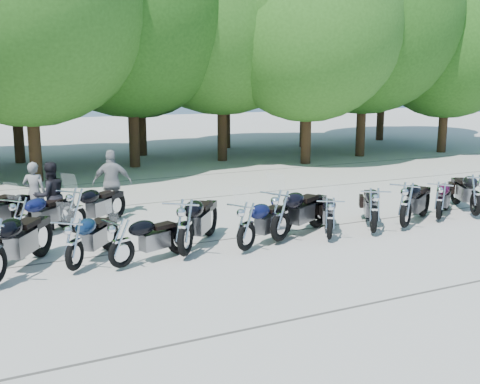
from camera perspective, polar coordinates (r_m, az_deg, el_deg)
name	(u,v)px	position (r m, az deg, el deg)	size (l,w,h in m)	color
ground	(270,255)	(12.00, 3.07, -6.46)	(90.00, 90.00, 0.00)	#A7A297
tree_4	(129,3)	(24.06, -11.22, 18.34)	(9.13, 9.13, 11.20)	#3A2614
tree_5	(221,10)	(25.48, -1.90, 18.01)	(9.04, 9.04, 11.10)	#3A2614
tree_6	(309,26)	(24.65, 6.98, 16.37)	(8.00, 8.00, 9.82)	#3A2614
tree_7	(366,18)	(27.56, 12.63, 16.88)	(8.79, 8.79, 10.79)	#3A2614
tree_8	(449,41)	(30.10, 20.47, 14.22)	(7.53, 7.53, 9.25)	#3A2614
tree_11	(11,35)	(26.58, -22.28, 14.58)	(7.56, 7.56, 9.28)	#3A2614
tree_12	(138,33)	(27.55, -10.28, 15.58)	(7.88, 7.88, 9.67)	#3A2614
tree_13	(226,32)	(30.15, -1.46, 15.99)	(8.31, 8.31, 10.20)	#3A2614
tree_14	(306,36)	(30.77, 6.70, 15.44)	(8.02, 8.02, 9.84)	#3A2614
tree_15	(385,19)	(35.05, 14.55, 16.64)	(9.67, 9.67, 11.86)	#3A2614
motorcycle_2	(74,243)	(11.21, -16.52, -4.98)	(0.65, 2.15, 1.22)	#0E213F
motorcycle_3	(121,242)	(11.16, -11.98, -4.95)	(0.63, 2.07, 1.17)	black
motorcycle_4	(185,226)	(11.60, -5.60, -3.45)	(0.77, 2.52, 1.43)	black
motorcycle_5	(246,225)	(11.95, 0.64, -3.36)	(0.68, 2.23, 1.26)	black
motorcycle_6	(280,214)	(12.63, 4.11, -2.25)	(0.75, 2.47, 1.40)	black
motorcycle_7	(330,217)	(12.98, 9.11, -2.54)	(0.62, 2.04, 1.15)	black
motorcycle_8	(374,209)	(13.69, 13.47, -1.69)	(0.69, 2.28, 1.29)	black
motorcycle_9	(406,204)	(14.33, 16.53, -1.14)	(0.73, 2.39, 1.35)	black
motorcycle_10	(440,200)	(15.47, 19.68, -0.73)	(0.64, 2.11, 1.19)	#350721
motorcycle_11	(477,194)	(16.20, 22.91, -0.17)	(0.72, 2.37, 1.34)	black
motorcycle_13	(20,218)	(13.51, -21.43, -2.49)	(0.66, 2.18, 1.23)	#0E1340
motorcycle_14	(76,209)	(13.89, -16.32, -1.67)	(0.69, 2.27, 1.29)	black
rider_1	(50,196)	(14.62, -18.71, -0.36)	(0.82, 0.64, 1.69)	black
rider_2	(112,183)	(15.59, -12.84, 0.91)	(1.06, 0.44, 1.81)	#969699
rider_3	(35,193)	(15.35, -20.15, -0.07)	(0.59, 0.38, 1.61)	gray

